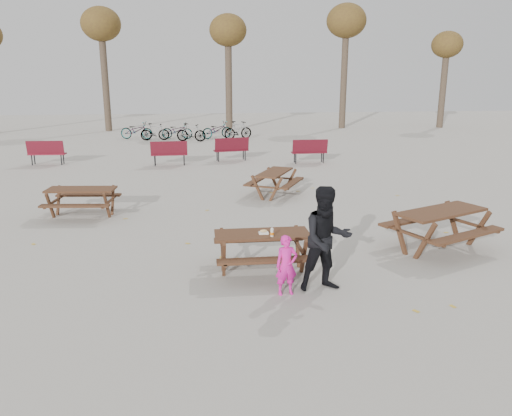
{
  "coord_description": "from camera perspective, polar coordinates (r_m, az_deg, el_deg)",
  "views": [
    {
      "loc": [
        -1.18,
        -8.95,
        3.71
      ],
      "look_at": [
        0.0,
        1.0,
        1.0
      ],
      "focal_mm": 35.0,
      "sensor_mm": 36.0,
      "label": 1
    }
  ],
  "objects": [
    {
      "name": "bicycle_row",
      "position": [
        29.57,
        -8.1,
        8.74
      ],
      "size": [
        7.79,
        2.46,
        1.06
      ],
      "color": "black",
      "rests_on": "ground"
    },
    {
      "name": "bread_roll",
      "position": [
        9.43,
        0.87,
        -2.62
      ],
      "size": [
        0.14,
        0.06,
        0.05
      ],
      "primitive_type": "ellipsoid",
      "color": "tan",
      "rests_on": "food_tray"
    },
    {
      "name": "fallen_leaves",
      "position": [
        12.15,
        1.51,
        -2.63
      ],
      "size": [
        11.0,
        11.0,
        0.01
      ],
      "primitive_type": null,
      "color": "gold",
      "rests_on": "ground"
    },
    {
      "name": "tree_row",
      "position": [
        34.26,
        -3.47,
        19.25
      ],
      "size": [
        32.17,
        3.52,
        8.26
      ],
      "color": "#382B21",
      "rests_on": "ground"
    },
    {
      "name": "soda_bottle",
      "position": [
        9.28,
        1.85,
        -2.85
      ],
      "size": [
        0.07,
        0.07,
        0.17
      ],
      "color": "silver",
      "rests_on": "main_picnic_table"
    },
    {
      "name": "ground",
      "position": [
        9.76,
        0.7,
        -7.21
      ],
      "size": [
        80.0,
        80.0,
        0.0
      ],
      "primitive_type": "plane",
      "color": "gray",
      "rests_on": "ground"
    },
    {
      "name": "main_picnic_table",
      "position": [
        9.55,
        0.71,
        -3.95
      ],
      "size": [
        1.8,
        1.45,
        0.78
      ],
      "color": "#341E13",
      "rests_on": "ground"
    },
    {
      "name": "picnic_table_far",
      "position": [
        15.66,
        2.12,
        2.83
      ],
      "size": [
        2.07,
        2.21,
        0.76
      ],
      "primitive_type": null,
      "rotation": [
        0.0,
        0.0,
        1.09
      ],
      "color": "#341E13",
      "rests_on": "ground"
    },
    {
      "name": "food_tray",
      "position": [
        9.44,
        0.87,
        -2.87
      ],
      "size": [
        0.18,
        0.11,
        0.03
      ],
      "primitive_type": "cube",
      "color": "white",
      "rests_on": "main_picnic_table"
    },
    {
      "name": "picnic_table_north",
      "position": [
        14.1,
        -19.25,
        0.61
      ],
      "size": [
        1.9,
        1.6,
        0.76
      ],
      "primitive_type": null,
      "rotation": [
        0.0,
        0.0,
        -0.1
      ],
      "color": "#341E13",
      "rests_on": "ground"
    },
    {
      "name": "park_bench_row",
      "position": [
        21.5,
        -7.53,
        6.45
      ],
      "size": [
        12.57,
        1.59,
        1.03
      ],
      "color": "maroon",
      "rests_on": "ground"
    },
    {
      "name": "adult",
      "position": [
        8.72,
        8.06,
        -3.57
      ],
      "size": [
        0.99,
        0.81,
        1.87
      ],
      "primitive_type": "imported",
      "rotation": [
        0.0,
        0.0,
        0.12
      ],
      "color": "black",
      "rests_on": "ground"
    },
    {
      "name": "picnic_table_east",
      "position": [
        11.49,
        20.26,
        -2.37
      ],
      "size": [
        2.54,
        2.34,
        0.88
      ],
      "primitive_type": null,
      "rotation": [
        0.0,
        0.0,
        0.42
      ],
      "color": "#341E13",
      "rests_on": "ground"
    },
    {
      "name": "child",
      "position": [
        8.61,
        3.51,
        -6.56
      ],
      "size": [
        0.41,
        0.3,
        1.06
      ],
      "primitive_type": "imported",
      "rotation": [
        0.0,
        0.0,
        0.12
      ],
      "color": "#E41C97",
      "rests_on": "ground"
    }
  ]
}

